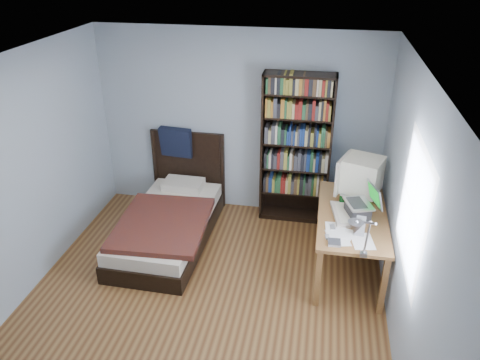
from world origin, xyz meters
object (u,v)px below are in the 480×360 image
Objects in this scene: speaker at (360,226)px; bed at (170,220)px; crt_monitor at (360,175)px; bookshelf at (296,150)px; laptop at (360,208)px; keyboard at (343,214)px; desk_lamp at (357,230)px; desk at (349,219)px; soda_can at (342,200)px.

speaker is 2.43m from bed.
crt_monitor is 0.28× the size of bookshelf.
crt_monitor is at bearing 90.41° from laptop.
crt_monitor is 0.81m from speaker.
keyboard is at bearing 123.03° from speaker.
speaker is at bearing 82.15° from desk_lamp.
desk is 0.62m from laptop.
desk_lamp is 0.33× the size of bookshelf.
desk_lamp is 2.32m from bookshelf.
soda_can reaches higher than desk.
speaker is at bearing -72.92° from keyboard.
bed is at bearing -175.87° from crt_monitor.
bookshelf reaches higher than speaker.
desk_lamp is (-0.05, -1.58, 0.86)m from desk.
bookshelf is (-0.78, 1.08, 0.16)m from laptop.
bed reaches higher than laptop.
keyboard is at bearing -7.72° from bed.
speaker is (-0.00, -0.79, -0.19)m from crt_monitor.
desk_lamp reaches higher than speaker.
laptop is (0.00, -0.44, -0.18)m from crt_monitor.
speaker is at bearing -91.12° from laptop.
desk is at bearing 176.46° from crt_monitor.
bed reaches higher than desk.
keyboard is at bearing -60.77° from bookshelf.
crt_monitor is at bearing -3.54° from desk.
desk_lamp is (-0.11, -1.57, 0.25)m from crt_monitor.
desk is 0.72× the size of bed.
soda_can is (-0.18, -0.20, -0.23)m from crt_monitor.
laptop is 0.62× the size of desk_lamp.
soda_can is 1.05m from bookshelf.
desk is 12.58× the size of soda_can.
bookshelf is at bearing 28.04° from bed.
bed is at bearing 147.01° from desk_lamp.
keyboard is at bearing -103.65° from desk.
crt_monitor is at bearing -39.20° from bookshelf.
bookshelf reaches higher than crt_monitor.
bed is (-2.17, 1.41, -1.01)m from desk_lamp.
desk_lamp is at bearing -95.80° from laptop.
crt_monitor is 0.55m from keyboard.
soda_can is at bearing 92.73° from desk_lamp.
desk_lamp is at bearing -96.33° from keyboard.
crt_monitor is 1.12× the size of keyboard.
bookshelf is at bearing 140.80° from crt_monitor.
speaker is 0.09× the size of bed.
keyboard is (-0.17, -0.45, -0.27)m from crt_monitor.
crt_monitor reaches higher than bed.
laptop is 0.21× the size of bookshelf.
bed is at bearing 171.30° from speaker.
bookshelf reaches higher than desk_lamp.
desk is 7.82× the size of speaker.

